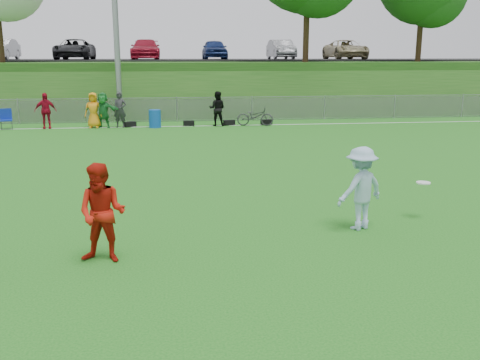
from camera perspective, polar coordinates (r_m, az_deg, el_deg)
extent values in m
plane|color=#135C16|center=(9.09, -4.93, -9.12)|extent=(120.00, 120.00, 0.00)
cube|color=white|center=(26.63, -6.66, 5.71)|extent=(60.00, 0.10, 0.01)
cube|color=gray|center=(28.55, -6.75, 7.41)|extent=(58.00, 0.02, 1.20)
cube|color=gray|center=(28.49, -6.79, 8.71)|extent=(58.00, 0.04, 0.04)
cylinder|color=gray|center=(29.44, -13.22, 17.87)|extent=(0.30, 0.30, 12.00)
cube|color=#1C4E15|center=(39.46, -7.01, 10.31)|extent=(120.00, 18.00, 3.00)
cube|color=black|center=(41.41, -7.09, 12.58)|extent=(120.00, 12.00, 0.10)
cylinder|color=black|center=(38.20, 18.82, 17.14)|extent=(0.36, 0.36, 7.00)
imported|color=gray|center=(42.07, -24.10, 12.62)|extent=(1.52, 4.37, 1.44)
imported|color=black|center=(40.96, -17.22, 13.18)|extent=(2.39, 5.18, 1.44)
imported|color=maroon|center=(40.44, -10.03, 13.56)|extent=(2.02, 4.96, 1.44)
imported|color=navy|center=(40.54, -2.75, 13.74)|extent=(1.70, 4.23, 1.44)
imported|color=slate|center=(41.25, 4.39, 13.71)|extent=(1.52, 4.37, 1.44)
imported|color=tan|center=(42.54, 11.19, 13.49)|extent=(2.39, 5.18, 1.44)
imported|color=#A10B21|center=(27.19, -20.04, 6.95)|extent=(1.05, 0.59, 1.69)
imported|color=orange|center=(26.79, -15.37, 7.19)|extent=(0.86, 0.58, 1.69)
imported|color=#217E33|center=(26.73, -14.40, 7.24)|extent=(1.63, 0.73, 1.69)
imported|color=#2C2C2E|center=(26.65, -12.69, 7.31)|extent=(0.67, 0.49, 1.69)
imported|color=black|center=(26.63, -2.44, 7.61)|extent=(0.96, 0.84, 1.69)
cube|color=black|center=(26.79, -11.64, 5.84)|extent=(0.62, 0.52, 0.26)
cube|color=black|center=(26.73, -5.48, 6.04)|extent=(0.56, 0.31, 0.26)
cube|color=black|center=(26.87, -1.16, 6.13)|extent=(0.60, 0.39, 0.26)
cube|color=black|center=(27.14, 2.83, 6.19)|extent=(0.59, 0.37, 0.26)
imported|color=#B8190C|center=(9.28, -14.48, -3.45)|extent=(0.96, 0.83, 1.71)
imported|color=#9DBED9|center=(10.95, 12.74, -0.88)|extent=(1.25, 1.02, 1.69)
cylinder|color=white|center=(12.06, 18.98, -0.28)|extent=(0.30, 0.30, 0.03)
cylinder|color=#104CB4|center=(26.33, -9.07, 6.48)|extent=(0.62, 0.62, 0.86)
cube|color=#0D2697|center=(27.69, -23.67, 5.86)|extent=(0.65, 0.65, 0.05)
cube|color=#0D2697|center=(27.91, -23.71, 6.46)|extent=(0.53, 0.18, 0.53)
imported|color=#2E2E30|center=(26.66, 1.62, 6.81)|extent=(1.89, 1.01, 0.94)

